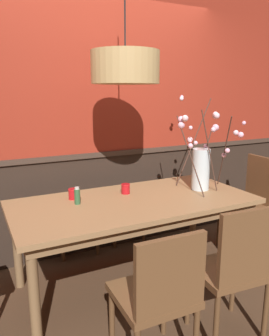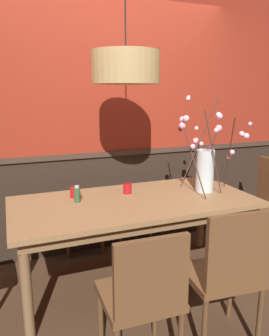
{
  "view_description": "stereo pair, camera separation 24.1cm",
  "coord_description": "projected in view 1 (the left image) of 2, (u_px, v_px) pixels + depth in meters",
  "views": [
    {
      "loc": [
        -1.17,
        -2.32,
        1.62
      ],
      "look_at": [
        0.0,
        0.0,
        1.02
      ],
      "focal_mm": 35.23,
      "sensor_mm": 36.0,
      "label": 1
    },
    {
      "loc": [
        -0.95,
        -2.41,
        1.62
      ],
      "look_at": [
        0.0,
        0.0,
        1.02
      ],
      "focal_mm": 35.23,
      "sensor_mm": 36.0,
      "label": 2
    }
  ],
  "objects": [
    {
      "name": "ground_plane",
      "position": [
        134.0,
        281.0,
        2.89
      ],
      "size": [
        24.0,
        24.0,
        0.0
      ],
      "primitive_type": "plane",
      "color": "#4C3321"
    },
    {
      "name": "back_wall",
      "position": [
        99.0,
        120.0,
        3.28
      ],
      "size": [
        5.63,
        0.14,
        2.71
      ],
      "color": "#2D2119",
      "rests_on": "ground"
    },
    {
      "name": "dining_table",
      "position": [
        134.0,
        209.0,
        2.74
      ],
      "size": [
        1.99,
        0.94,
        0.75
      ],
      "color": "#997047",
      "rests_on": "ground"
    },
    {
      "name": "chair_near_side_right",
      "position": [
        236.0,
        266.0,
        2.1
      ],
      "size": [
        0.48,
        0.43,
        0.95
      ],
      "color": "brown",
      "rests_on": "ground"
    },
    {
      "name": "chair_near_side_left",
      "position": [
        159.0,
        293.0,
        1.85
      ],
      "size": [
        0.45,
        0.44,
        0.9
      ],
      "color": "brown",
      "rests_on": "ground"
    },
    {
      "name": "chair_far_side_right",
      "position": [
        120.0,
        192.0,
        3.69
      ],
      "size": [
        0.42,
        0.41,
        0.96
      ],
      "color": "brown",
      "rests_on": "ground"
    },
    {
      "name": "chair_far_side_left",
      "position": [
        74.0,
        201.0,
        3.42
      ],
      "size": [
        0.44,
        0.45,
        0.92
      ],
      "color": "brown",
      "rests_on": "ground"
    },
    {
      "name": "chair_head_east_end",
      "position": [
        253.0,
        199.0,
        3.39
      ],
      "size": [
        0.44,
        0.48,
        0.98
      ],
      "color": "brown",
      "rests_on": "ground"
    },
    {
      "name": "vase_with_blossoms",
      "position": [
        201.0,
        165.0,
        2.96
      ],
      "size": [
        0.67,
        0.67,
        0.84
      ],
      "color": "silver",
      "rests_on": "dining_table"
    },
    {
      "name": "candle_holder_nearer_center",
      "position": [
        126.0,
        189.0,
        2.88
      ],
      "size": [
        0.08,
        0.08,
        0.09
      ],
      "color": "red",
      "rests_on": "dining_table"
    },
    {
      "name": "candle_holder_nearer_edge",
      "position": [
        73.0,
        194.0,
        2.73
      ],
      "size": [
        0.08,
        0.08,
        0.09
      ],
      "color": "red",
      "rests_on": "dining_table"
    },
    {
      "name": "condiment_bottle",
      "position": [
        77.0,
        196.0,
        2.6
      ],
      "size": [
        0.05,
        0.05,
        0.14
      ],
      "color": "#2D5633",
      "rests_on": "dining_table"
    },
    {
      "name": "pendant_lamp",
      "position": [
        125.0,
        68.0,
        2.52
      ],
      "size": [
        0.53,
        0.53,
        1.03
      ],
      "color": "tan"
    }
  ]
}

